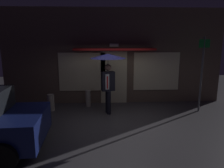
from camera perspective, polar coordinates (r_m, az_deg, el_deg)
name	(u,v)px	position (r m, az deg, el deg)	size (l,w,h in m)	color
ground_plane	(118,122)	(7.15, 1.49, -10.07)	(18.00, 18.00, 0.00)	#423F44
building_facade	(114,57)	(8.99, 0.49, 7.28)	(9.14, 1.00, 3.94)	brown
person_with_umbrella	(108,66)	(7.52, -1.09, 4.77)	(1.26, 1.26, 2.19)	black
street_sign_post	(202,70)	(8.46, 23.00, 3.40)	(0.40, 0.07, 2.78)	#595B60
sidewalk_bollard	(88,98)	(8.64, -6.44, -3.86)	(0.20, 0.20, 0.68)	#B2A899
sidewalk_bollard_2	(51,103)	(8.44, -16.10, -4.80)	(0.26, 0.26, 0.64)	#B2A899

